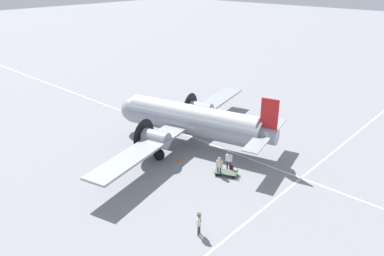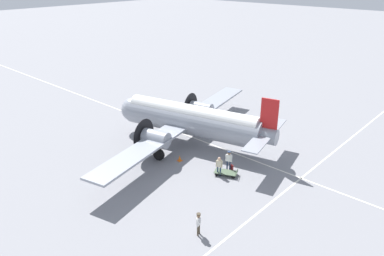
% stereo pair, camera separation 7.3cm
% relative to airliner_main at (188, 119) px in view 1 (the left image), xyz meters
% --- Properties ---
extents(ground_plane, '(300.00, 300.00, 0.00)m').
position_rel_airliner_main_xyz_m(ground_plane, '(0.45, 0.11, -2.60)').
color(ground_plane, gray).
extents(apron_line_eastwest, '(120.00, 0.16, 0.01)m').
position_rel_airliner_main_xyz_m(apron_line_eastwest, '(0.45, 1.35, -2.60)').
color(apron_line_eastwest, silver).
rests_on(apron_line_eastwest, ground_plane).
extents(apron_line_northsouth, '(0.16, 120.00, 0.01)m').
position_rel_airliner_main_xyz_m(apron_line_northsouth, '(11.81, 0.11, -2.60)').
color(apron_line_northsouth, silver).
rests_on(apron_line_northsouth, ground_plane).
extents(airliner_main, '(17.25, 25.92, 6.06)m').
position_rel_airliner_main_xyz_m(airliner_main, '(0.00, 0.00, 0.00)').
color(airliner_main, '#9399A3').
rests_on(airliner_main, ground_plane).
extents(crew_foreground, '(0.35, 0.54, 1.68)m').
position_rel_airliner_main_xyz_m(crew_foreground, '(10.18, -9.97, -1.55)').
color(crew_foreground, '#473D2D').
rests_on(crew_foreground, ground_plane).
extents(passenger_boarding, '(0.57, 0.32, 1.75)m').
position_rel_airliner_main_xyz_m(passenger_boarding, '(6.35, -2.96, -1.54)').
color(passenger_boarding, navy).
rests_on(passenger_boarding, ground_plane).
extents(ramp_agent, '(0.59, 0.38, 1.80)m').
position_rel_airliner_main_xyz_m(ramp_agent, '(6.36, -1.63, -1.48)').
color(ramp_agent, navy).
rests_on(ramp_agent, ground_plane).
extents(suitcase_near_door, '(0.37, 0.13, 0.52)m').
position_rel_airliner_main_xyz_m(suitcase_near_door, '(6.53, -1.43, -2.36)').
color(suitcase_near_door, maroon).
rests_on(suitcase_near_door, ground_plane).
extents(baggage_cart, '(2.15, 1.68, 0.56)m').
position_rel_airliner_main_xyz_m(baggage_cart, '(6.77, -2.52, -2.33)').
color(baggage_cart, '#4C6047').
rests_on(baggage_cart, ground_plane).
extents(traffic_cone, '(0.41, 0.41, 0.54)m').
position_rel_airliner_main_xyz_m(traffic_cone, '(2.01, -3.31, -2.35)').
color(traffic_cone, orange).
rests_on(traffic_cone, ground_plane).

